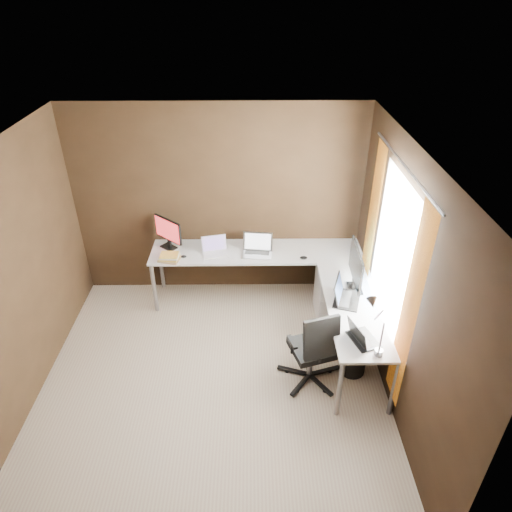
{
  "coord_description": "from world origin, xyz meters",
  "views": [
    {
      "loc": [
        0.41,
        -3.4,
        3.71
      ],
      "look_at": [
        0.46,
        0.95,
        1.0
      ],
      "focal_mm": 32.0,
      "sensor_mm": 36.0,
      "label": 1
    }
  ],
  "objects_px": {
    "monitor_right": "(356,267)",
    "laptop_silver": "(257,249)",
    "laptop_white": "(215,250)",
    "monitor_left": "(168,231)",
    "book_stack": "(169,257)",
    "office_chair": "(312,360)",
    "laptop_black_big": "(344,296)",
    "desk_lamp": "(375,319)",
    "drawer_pedestal": "(333,294)",
    "wastebasket": "(353,359)",
    "laptop_black_small": "(361,337)"
  },
  "relations": [
    {
      "from": "office_chair",
      "to": "drawer_pedestal",
      "type": "bearing_deg",
      "value": 53.24
    },
    {
      "from": "laptop_silver",
      "to": "office_chair",
      "type": "distance_m",
      "value": 1.6
    },
    {
      "from": "wastebasket",
      "to": "office_chair",
      "type": "bearing_deg",
      "value": -164.79
    },
    {
      "from": "wastebasket",
      "to": "laptop_silver",
      "type": "bearing_deg",
      "value": 128.36
    },
    {
      "from": "book_stack",
      "to": "drawer_pedestal",
      "type": "bearing_deg",
      "value": -4.25
    },
    {
      "from": "laptop_black_small",
      "to": "office_chair",
      "type": "relative_size",
      "value": 0.39
    },
    {
      "from": "monitor_left",
      "to": "book_stack",
      "type": "relative_size",
      "value": 1.43
    },
    {
      "from": "drawer_pedestal",
      "to": "wastebasket",
      "type": "bearing_deg",
      "value": -85.93
    },
    {
      "from": "laptop_black_big",
      "to": "book_stack",
      "type": "bearing_deg",
      "value": 85.18
    },
    {
      "from": "laptop_black_big",
      "to": "laptop_silver",
      "type": "bearing_deg",
      "value": 60.78
    },
    {
      "from": "monitor_left",
      "to": "office_chair",
      "type": "relative_size",
      "value": 0.43
    },
    {
      "from": "monitor_right",
      "to": "laptop_black_small",
      "type": "bearing_deg",
      "value": 175.36
    },
    {
      "from": "monitor_left",
      "to": "drawer_pedestal",
      "type": "bearing_deg",
      "value": 28.41
    },
    {
      "from": "monitor_right",
      "to": "laptop_silver",
      "type": "distance_m",
      "value": 1.33
    },
    {
      "from": "laptop_black_small",
      "to": "wastebasket",
      "type": "distance_m",
      "value": 0.7
    },
    {
      "from": "laptop_silver",
      "to": "office_chair",
      "type": "height_order",
      "value": "laptop_silver"
    },
    {
      "from": "laptop_black_big",
      "to": "desk_lamp",
      "type": "distance_m",
      "value": 0.84
    },
    {
      "from": "laptop_black_big",
      "to": "desk_lamp",
      "type": "xyz_separation_m",
      "value": [
        0.11,
        -0.77,
        0.32
      ]
    },
    {
      "from": "laptop_white",
      "to": "monitor_right",
      "type": "bearing_deg",
      "value": -38.8
    },
    {
      "from": "laptop_white",
      "to": "laptop_black_small",
      "type": "height_order",
      "value": "laptop_black_small"
    },
    {
      "from": "laptop_black_small",
      "to": "book_stack",
      "type": "distance_m",
      "value": 2.5
    },
    {
      "from": "laptop_black_big",
      "to": "book_stack",
      "type": "xyz_separation_m",
      "value": [
        -1.98,
        0.82,
        -0.02
      ]
    },
    {
      "from": "drawer_pedestal",
      "to": "book_stack",
      "type": "xyz_separation_m",
      "value": [
        -2.02,
        0.15,
        0.47
      ]
    },
    {
      "from": "drawer_pedestal",
      "to": "laptop_black_big",
      "type": "relative_size",
      "value": 1.39
    },
    {
      "from": "laptop_white",
      "to": "laptop_black_big",
      "type": "bearing_deg",
      "value": -46.77
    },
    {
      "from": "laptop_white",
      "to": "drawer_pedestal",
      "type": "bearing_deg",
      "value": -24.35
    },
    {
      "from": "wastebasket",
      "to": "monitor_right",
      "type": "bearing_deg",
      "value": 86.12
    },
    {
      "from": "monitor_right",
      "to": "laptop_black_small",
      "type": "xyz_separation_m",
      "value": [
        -0.09,
        -0.84,
        -0.24
      ]
    },
    {
      "from": "laptop_white",
      "to": "laptop_silver",
      "type": "xyz_separation_m",
      "value": [
        0.53,
        -0.01,
        0.01
      ]
    },
    {
      "from": "wastebasket",
      "to": "laptop_black_big",
      "type": "bearing_deg",
      "value": 109.08
    },
    {
      "from": "laptop_silver",
      "to": "laptop_black_big",
      "type": "relative_size",
      "value": 0.92
    },
    {
      "from": "monitor_right",
      "to": "laptop_silver",
      "type": "relative_size",
      "value": 1.58
    },
    {
      "from": "monitor_right",
      "to": "office_chair",
      "type": "xyz_separation_m",
      "value": [
        -0.5,
        -0.64,
        -0.74
      ]
    },
    {
      "from": "laptop_white",
      "to": "monitor_left",
      "type": "bearing_deg",
      "value": 153.69
    },
    {
      "from": "book_stack",
      "to": "laptop_silver",
      "type": "bearing_deg",
      "value": 8.05
    },
    {
      "from": "laptop_silver",
      "to": "desk_lamp",
      "type": "xyz_separation_m",
      "value": [
        1.02,
        -1.74,
        0.32
      ]
    },
    {
      "from": "monitor_left",
      "to": "book_stack",
      "type": "height_order",
      "value": "monitor_left"
    },
    {
      "from": "desk_lamp",
      "to": "wastebasket",
      "type": "bearing_deg",
      "value": 113.33
    },
    {
      "from": "drawer_pedestal",
      "to": "desk_lamp",
      "type": "distance_m",
      "value": 1.65
    },
    {
      "from": "monitor_left",
      "to": "desk_lamp",
      "type": "xyz_separation_m",
      "value": [
        2.13,
        -1.89,
        0.14
      ]
    },
    {
      "from": "monitor_right",
      "to": "laptop_black_big",
      "type": "xyz_separation_m",
      "value": [
        -0.14,
        -0.2,
        -0.23
      ]
    },
    {
      "from": "desk_lamp",
      "to": "wastebasket",
      "type": "height_order",
      "value": "desk_lamp"
    },
    {
      "from": "laptop_white",
      "to": "desk_lamp",
      "type": "xyz_separation_m",
      "value": [
        1.55,
        -1.75,
        0.32
      ]
    },
    {
      "from": "laptop_silver",
      "to": "book_stack",
      "type": "bearing_deg",
      "value": -165.29
    },
    {
      "from": "drawer_pedestal",
      "to": "book_stack",
      "type": "distance_m",
      "value": 2.08
    },
    {
      "from": "office_chair",
      "to": "monitor_left",
      "type": "bearing_deg",
      "value": 119.64
    },
    {
      "from": "drawer_pedestal",
      "to": "laptop_silver",
      "type": "xyz_separation_m",
      "value": [
        -0.95,
        0.3,
        0.48
      ]
    },
    {
      "from": "laptop_white",
      "to": "wastebasket",
      "type": "distance_m",
      "value": 2.11
    },
    {
      "from": "laptop_white",
      "to": "office_chair",
      "type": "distance_m",
      "value": 1.85
    },
    {
      "from": "monitor_left",
      "to": "laptop_white",
      "type": "bearing_deg",
      "value": 27.01
    }
  ]
}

